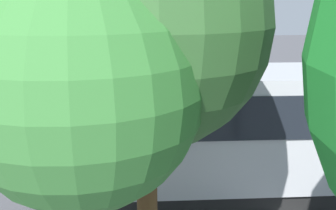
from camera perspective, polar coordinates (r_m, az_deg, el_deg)
ground_plane at (r=15.34m, az=6.35°, el=-3.94°), size 80.00×80.00×0.00m
tour_bus at (r=10.24m, az=8.11°, el=-4.02°), size 9.72×3.21×3.25m
spectator_far_left at (r=13.77m, az=11.36°, el=-1.77°), size 0.58×0.36×1.76m
spectator_left at (r=13.28m, az=7.63°, el=-2.31°), size 0.57×0.39×1.73m
spectator_centre at (r=13.16m, az=3.35°, el=-2.25°), size 0.58×0.37×1.77m
spectator_right at (r=12.80m, az=-2.52°, el=-2.69°), size 0.57×0.39×1.79m
parked_motorcycle_silver at (r=13.93m, az=21.11°, el=-4.79°), size 2.03×0.70×0.99m
stunt_motorcycle at (r=17.44m, az=-9.15°, el=0.39°), size 2.05×0.58×1.23m
traffic_cone at (r=18.41m, az=0.02°, el=0.37°), size 0.34×0.34×0.63m
tree_left at (r=4.75m, az=-12.35°, el=4.65°), size 2.92×2.92×5.83m
tree_right at (r=5.57m, az=-3.45°, el=14.13°), size 3.54×3.54×6.92m
bay_line_b at (r=16.17m, az=15.09°, el=-3.37°), size 0.14×4.19×0.01m
bay_line_c at (r=15.31m, az=5.24°, el=-3.94°), size 0.14×4.47×0.01m
bay_line_d at (r=14.94m, az=-5.44°, el=-4.43°), size 0.14×4.14×0.01m
bay_line_e at (r=15.11m, az=-16.27°, el=-4.76°), size 0.14×4.20×0.01m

